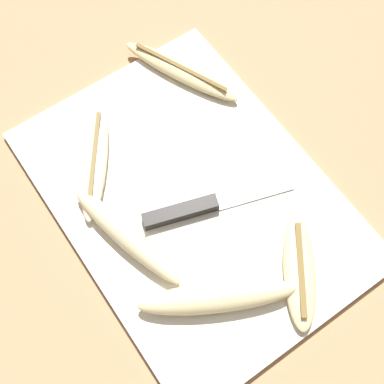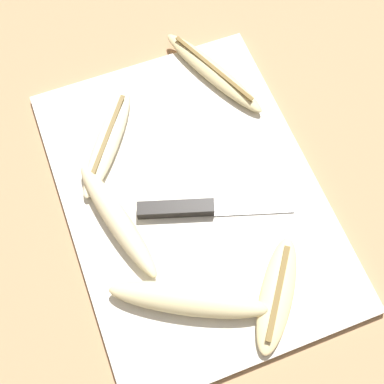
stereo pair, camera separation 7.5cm
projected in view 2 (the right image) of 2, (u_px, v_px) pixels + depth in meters
name	position (u px, v px, depth m)	size (l,w,h in m)	color
ground_plane	(192.00, 198.00, 0.77)	(4.00, 4.00, 0.00)	tan
cutting_board	(192.00, 197.00, 0.77)	(0.49, 0.35, 0.01)	silver
knife	(188.00, 209.00, 0.75)	(0.09, 0.22, 0.02)	black
banana_mellow_near	(213.00, 72.00, 0.84)	(0.20, 0.11, 0.02)	beige
banana_cream_curved	(117.00, 220.00, 0.73)	(0.20, 0.08, 0.03)	beige
banana_soft_right	(188.00, 300.00, 0.68)	(0.13, 0.20, 0.03)	beige
banana_bright_far	(108.00, 142.00, 0.79)	(0.17, 0.14, 0.02)	beige
banana_ripe_center	(277.00, 294.00, 0.69)	(0.15, 0.13, 0.02)	beige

